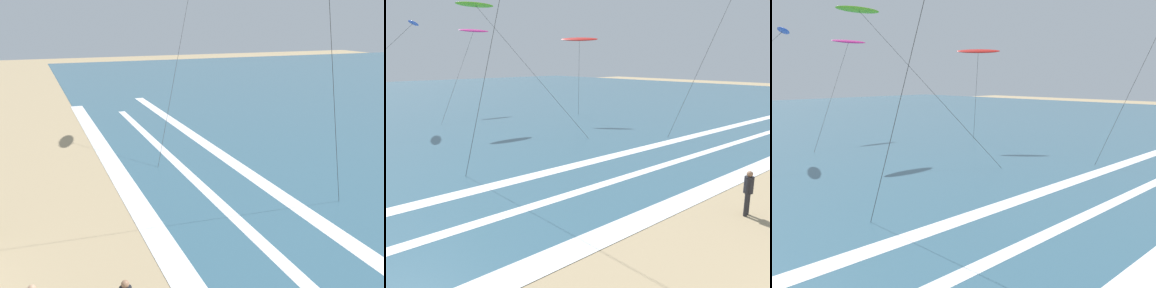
% 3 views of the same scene
% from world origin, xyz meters
% --- Properties ---
extents(wave_foam_shoreline, '(57.55, 1.06, 0.01)m').
position_xyz_m(wave_foam_shoreline, '(0.50, 8.21, 0.01)').
color(wave_foam_shoreline, white).
rests_on(wave_foam_shoreline, ocean_surface).
extents(wave_foam_mid_break, '(51.51, 0.55, 0.01)m').
position_xyz_m(wave_foam_mid_break, '(1.32, 11.66, 0.01)').
color(wave_foam_mid_break, white).
rests_on(wave_foam_mid_break, ocean_surface).
extents(wave_foam_outer_break, '(59.89, 0.84, 0.01)m').
position_xyz_m(wave_foam_outer_break, '(-0.48, 14.68, 0.01)').
color(wave_foam_outer_break, white).
rests_on(wave_foam_outer_break, ocean_surface).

